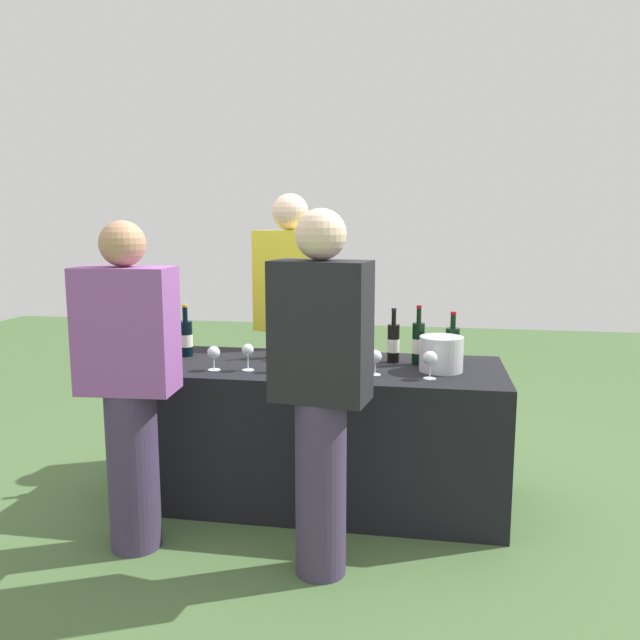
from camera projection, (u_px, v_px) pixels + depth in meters
name	position (u px, v px, depth m)	size (l,w,h in m)	color
ground_plane	(320.00, 497.00, 3.58)	(12.00, 12.00, 0.00)	#476638
tasting_table	(320.00, 432.00, 3.52)	(1.98, 0.79, 0.77)	black
wine_bottle_0	(186.00, 338.00, 3.68)	(0.08, 0.08, 0.30)	black
wine_bottle_1	(277.00, 340.00, 3.63)	(0.07, 0.07, 0.30)	black
wine_bottle_2	(317.00, 337.00, 3.61)	(0.08, 0.08, 0.33)	black
wine_bottle_3	(344.00, 339.00, 3.61)	(0.07, 0.07, 0.31)	black
wine_bottle_4	(361.00, 339.00, 3.60)	(0.08, 0.08, 0.31)	black
wine_bottle_5	(393.00, 343.00, 3.51)	(0.07, 0.07, 0.30)	black
wine_bottle_6	(418.00, 343.00, 3.46)	(0.07, 0.07, 0.33)	black
wine_bottle_7	(452.00, 346.00, 3.46)	(0.08, 0.08, 0.29)	black
wine_glass_0	(214.00, 354.00, 3.32)	(0.07, 0.07, 0.13)	silver
wine_glass_1	(248.00, 351.00, 3.32)	(0.06, 0.06, 0.14)	silver
wine_glass_2	(280.00, 354.00, 3.29)	(0.06, 0.06, 0.14)	silver
wine_glass_3	(318.00, 354.00, 3.30)	(0.06, 0.06, 0.13)	silver
wine_glass_4	(375.00, 357.00, 3.22)	(0.07, 0.07, 0.13)	silver
wine_glass_5	(430.00, 359.00, 3.14)	(0.07, 0.07, 0.14)	silver
ice_bucket	(441.00, 354.00, 3.31)	(0.23, 0.23, 0.18)	silver
server_pouring	(291.00, 318.00, 4.07)	(0.46, 0.29, 1.72)	#3F3351
guest_0	(129.00, 379.00, 2.91)	(0.45, 0.27, 1.55)	#3F3351
guest_1	(321.00, 384.00, 2.69)	(0.44, 0.28, 1.60)	#3F3351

